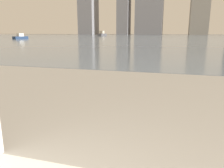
{
  "coord_description": "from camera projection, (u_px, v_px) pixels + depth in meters",
  "views": [
    {
      "loc": [
        0.77,
        0.13,
        1.25
      ],
      "look_at": [
        0.08,
        2.55,
        0.65
      ],
      "focal_mm": 35.0,
      "sensor_mm": 36.0,
      "label": 1
    }
  ],
  "objects": [
    {
      "name": "harbor_boat_2",
      "position": [
        102.0,
        34.0,
        75.65
      ],
      "size": [
        2.02,
        4.72,
        1.72
      ],
      "color": "#4C4C51",
      "rests_on": "harbor_water"
    },
    {
      "name": "harbor_boat_1",
      "position": [
        20.0,
        37.0,
        40.75
      ],
      "size": [
        1.64,
        2.94,
        1.04
      ],
      "color": "navy",
      "rests_on": "harbor_water"
    },
    {
      "name": "harbor_water",
      "position": [
        172.0,
        37.0,
        58.41
      ],
      "size": [
        180.0,
        110.0,
        0.01
      ],
      "color": "slate",
      "rests_on": "ground_plane"
    }
  ]
}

